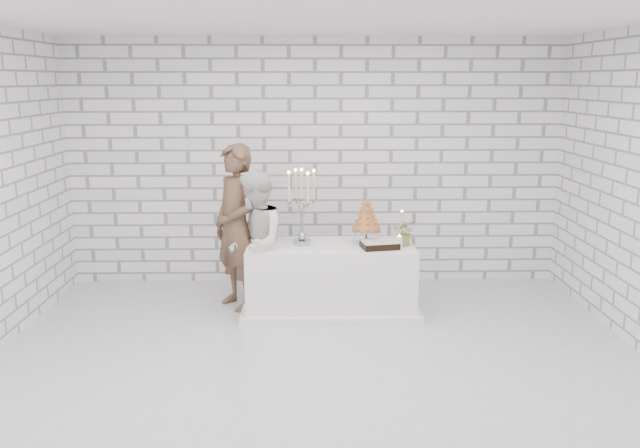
# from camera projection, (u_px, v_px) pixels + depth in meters

# --- Properties ---
(ground) EXTENTS (6.00, 5.00, 0.01)m
(ground) POSITION_uv_depth(u_px,v_px,m) (319.00, 364.00, 5.78)
(ground) COLOR silver
(ground) RESTS_ON ground
(ceiling) EXTENTS (6.00, 5.00, 0.01)m
(ceiling) POSITION_uv_depth(u_px,v_px,m) (319.00, 15.00, 5.12)
(ceiling) COLOR white
(ceiling) RESTS_ON ground
(wall_back) EXTENTS (6.00, 0.01, 3.00)m
(wall_back) POSITION_uv_depth(u_px,v_px,m) (315.00, 163.00, 7.89)
(wall_back) COLOR white
(wall_back) RESTS_ON ground
(wall_front) EXTENTS (6.00, 0.01, 3.00)m
(wall_front) POSITION_uv_depth(u_px,v_px,m) (328.00, 298.00, 3.01)
(wall_front) COLOR white
(wall_front) RESTS_ON ground
(cake_table) EXTENTS (1.80, 0.80, 0.75)m
(cake_table) POSITION_uv_depth(u_px,v_px,m) (330.00, 278.00, 7.04)
(cake_table) COLOR white
(cake_table) RESTS_ON ground
(groom) EXTENTS (0.76, 0.79, 1.83)m
(groom) POSITION_uv_depth(u_px,v_px,m) (236.00, 227.00, 7.07)
(groom) COLOR #4C3629
(groom) RESTS_ON ground
(bride) EXTENTS (0.62, 0.78, 1.56)m
(bride) POSITION_uv_depth(u_px,v_px,m) (256.00, 244.00, 6.89)
(bride) COLOR white
(bride) RESTS_ON ground
(candelabra) EXTENTS (0.43, 0.43, 0.83)m
(candelabra) POSITION_uv_depth(u_px,v_px,m) (302.00, 207.00, 6.89)
(candelabra) COLOR #9697A0
(candelabra) RESTS_ON cake_table
(croquembouche) EXTENTS (0.40, 0.40, 0.50)m
(croquembouche) POSITION_uv_depth(u_px,v_px,m) (366.00, 221.00, 6.96)
(croquembouche) COLOR #9B4E21
(croquembouche) RESTS_ON cake_table
(chocolate_cake) EXTENTS (0.42, 0.33, 0.08)m
(chocolate_cake) POSITION_uv_depth(u_px,v_px,m) (380.00, 244.00, 6.82)
(chocolate_cake) COLOR black
(chocolate_cake) RESTS_ON cake_table
(pillar_candle) EXTENTS (0.08, 0.08, 0.12)m
(pillar_candle) POSITION_uv_depth(u_px,v_px,m) (399.00, 242.00, 6.85)
(pillar_candle) COLOR white
(pillar_candle) RESTS_ON cake_table
(extra_taper) EXTENTS (0.08, 0.08, 0.32)m
(extra_taper) POSITION_uv_depth(u_px,v_px,m) (401.00, 226.00, 7.14)
(extra_taper) COLOR beige
(extra_taper) RESTS_ON cake_table
(flowers) EXTENTS (0.31, 0.28, 0.29)m
(flowers) POSITION_uv_depth(u_px,v_px,m) (405.00, 232.00, 6.92)
(flowers) COLOR #3E612B
(flowers) RESTS_ON cake_table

